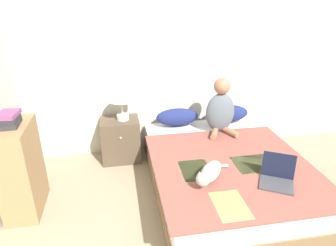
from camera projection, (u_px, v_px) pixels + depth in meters
name	position (u px, v px, depth m)	size (l,w,h in m)	color
wall_back	(189.00, 53.00, 3.71)	(5.09, 0.05, 2.55)	beige
bed	(224.00, 172.00, 3.20)	(1.55, 2.01, 0.41)	brown
pillow_near	(177.00, 117.00, 3.79)	(0.54, 0.24, 0.22)	navy
pillow_far	(228.00, 113.00, 3.90)	(0.54, 0.24, 0.22)	navy
person_sitting	(221.00, 109.00, 3.55)	(0.36, 0.35, 0.67)	slate
cat_tabby	(209.00, 173.00, 2.67)	(0.41, 0.41, 0.18)	#A8A399
laptop_open	(277.00, 178.00, 2.66)	(0.38, 0.38, 0.24)	#424247
nightstand	(121.00, 140.00, 3.74)	(0.47, 0.38, 0.54)	brown
table_lamp	(121.00, 95.00, 3.51)	(0.32, 0.32, 0.42)	beige
bookshelf	(20.00, 169.00, 2.80)	(0.30, 0.55, 0.90)	#99754C
book_stack_top	(9.00, 119.00, 2.59)	(0.19, 0.24, 0.12)	#2D2D33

